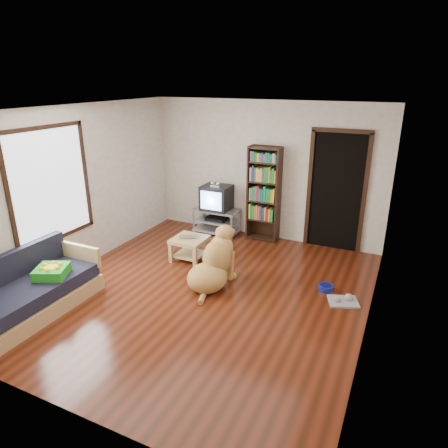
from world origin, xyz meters
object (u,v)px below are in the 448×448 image
at_px(green_cushion, 52,271).
at_px(dog_bowl, 326,288).
at_px(grey_rag, 343,302).
at_px(sofa, 32,293).
at_px(laptop, 188,238).
at_px(bookshelf, 264,189).
at_px(dog, 214,264).
at_px(crt_tv, 217,197).
at_px(tv_stand, 217,220).
at_px(coffee_table, 190,244).

xyz_separation_m(green_cushion, dog_bowl, (3.34, 1.96, -0.45)).
height_order(grey_rag, sofa, sofa).
bearing_deg(laptop, grey_rag, -34.60).
height_order(bookshelf, sofa, bookshelf).
relative_size(laptop, dog, 0.28).
distance_m(dog_bowl, bookshelf, 2.36).
bearing_deg(crt_tv, dog, -65.05).
xyz_separation_m(tv_stand, coffee_table, (0.14, -1.34, 0.01)).
bearing_deg(green_cushion, tv_stand, 50.86).
height_order(laptop, crt_tv, crt_tv).
relative_size(crt_tv, dog, 0.51).
bearing_deg(dog_bowl, grey_rag, -39.81).
height_order(bookshelf, coffee_table, bookshelf).
height_order(grey_rag, coffee_table, coffee_table).
distance_m(laptop, sofa, 2.52).
bearing_deg(grey_rag, crt_tv, 148.99).
height_order(coffee_table, dog, dog).
xyz_separation_m(green_cushion, bookshelf, (1.80, 3.46, 0.51)).
xyz_separation_m(green_cushion, tv_stand, (0.85, 3.37, -0.22)).
distance_m(tv_stand, bookshelf, 1.20).
distance_m(green_cushion, dog_bowl, 3.90).
xyz_separation_m(laptop, coffee_table, (0.00, 0.03, -0.13)).
distance_m(crt_tv, sofa, 3.81).
distance_m(tv_stand, crt_tv, 0.47).
height_order(tv_stand, crt_tv, crt_tv).
bearing_deg(bookshelf, grey_rag, -43.52).
xyz_separation_m(dog_bowl, tv_stand, (-2.49, 1.41, 0.23)).
bearing_deg(dog_bowl, sofa, -147.33).
bearing_deg(sofa, grey_rag, 27.64).
bearing_deg(bookshelf, sofa, -117.32).
bearing_deg(green_cushion, sofa, -140.34).
xyz_separation_m(laptop, tv_stand, (-0.14, 1.37, -0.14)).
relative_size(green_cushion, laptop, 1.25).
relative_size(tv_stand, coffee_table, 1.64).
xyz_separation_m(laptop, sofa, (-1.12, -2.26, -0.15)).
height_order(dog_bowl, sofa, sofa).
height_order(green_cushion, coffee_table, green_cushion).
xyz_separation_m(laptop, dog_bowl, (2.35, -0.03, -0.37)).
bearing_deg(grey_rag, dog_bowl, 140.19).
relative_size(tv_stand, bookshelf, 0.50).
height_order(tv_stand, dog, dog).
xyz_separation_m(dog_bowl, dog, (-1.57, -0.55, 0.30)).
height_order(crt_tv, coffee_table, crt_tv).
xyz_separation_m(dog_bowl, bookshelf, (-1.54, 1.50, 0.96)).
bearing_deg(coffee_table, green_cushion, -116.09).
bearing_deg(dog, tv_stand, 115.19).
distance_m(tv_stand, sofa, 3.76).
xyz_separation_m(bookshelf, sofa, (-1.92, -3.72, -0.74)).
xyz_separation_m(dog_bowl, sofa, (-3.47, -2.22, 0.22)).
xyz_separation_m(grey_rag, coffee_table, (-2.65, 0.31, 0.27)).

